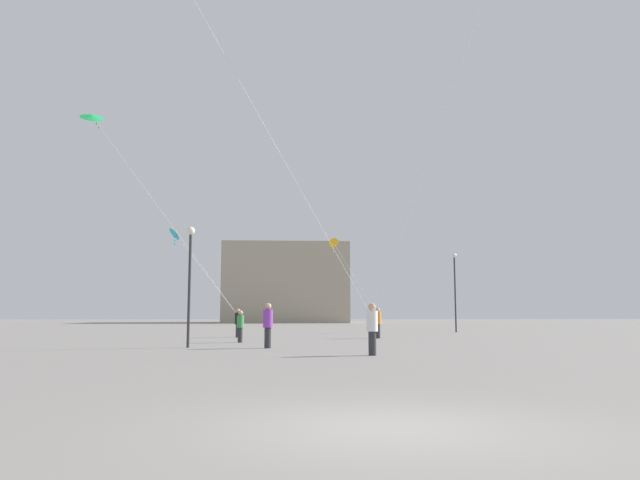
% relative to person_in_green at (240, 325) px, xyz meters
% --- Properties ---
extents(ground_plane, '(300.00, 300.00, 0.00)m').
position_rel_person_in_green_xyz_m(ground_plane, '(3.50, -23.01, -0.87)').
color(ground_plane, gray).
extents(person_in_green, '(0.35, 0.35, 1.59)m').
position_rel_person_in_green_xyz_m(person_in_green, '(0.00, 0.00, 0.00)').
color(person_in_green, '#2D2D33').
rests_on(person_in_green, ground_plane).
extents(person_in_black, '(0.38, 0.38, 1.72)m').
position_rel_person_in_green_xyz_m(person_in_black, '(-0.59, 6.42, 0.07)').
color(person_in_black, '#2D2D33').
rests_on(person_in_black, ground_plane).
extents(person_in_purple, '(0.41, 0.41, 1.87)m').
position_rel_person_in_green_xyz_m(person_in_purple, '(1.50, -5.09, 0.15)').
color(person_in_purple, '#2D2D33').
rests_on(person_in_purple, ground_plane).
extents(person_in_white, '(0.39, 0.39, 1.80)m').
position_rel_person_in_green_xyz_m(person_in_white, '(5.21, -9.76, 0.11)').
color(person_in_white, '#2D2D33').
rests_on(person_in_white, ground_plane).
extents(person_in_orange, '(0.39, 0.39, 1.77)m').
position_rel_person_in_green_xyz_m(person_in_orange, '(7.63, 4.62, 0.10)').
color(person_in_orange, '#2D2D33').
rests_on(person_in_orange, ground_plane).
extents(kite_cyan_diamond, '(3.84, 3.48, 4.94)m').
position_rel_person_in_green_xyz_m(kite_cyan_diamond, '(-3.92, 3.47, 4.95)').
color(kite_cyan_diamond, '#1EB2C6').
extents(kite_emerald_diamond, '(8.98, 4.00, 11.64)m').
position_rel_person_in_green_xyz_m(kite_emerald_diamond, '(-8.69, 3.22, 11.56)').
color(kite_emerald_diamond, green).
extents(kite_amber_diamond, '(2.34, 8.97, 5.63)m').
position_rel_person_in_green_xyz_m(kite_amber_diamond, '(5.78, 12.95, 5.57)').
color(kite_amber_diamond, yellow).
extents(building_left_hall, '(19.65, 14.60, 12.43)m').
position_rel_person_in_green_xyz_m(building_left_hall, '(2.50, 68.41, 5.35)').
color(building_left_hall, '#A39984').
rests_on(building_left_hall, ground_plane).
extents(lamppost_east, '(0.36, 0.36, 6.11)m').
position_rel_person_in_green_xyz_m(lamppost_east, '(15.39, 15.73, 3.11)').
color(lamppost_east, '#2D2D30').
rests_on(lamppost_east, ground_plane).
extents(lamppost_west, '(0.36, 0.36, 5.16)m').
position_rel_person_in_green_xyz_m(lamppost_west, '(-1.88, -4.47, 2.57)').
color(lamppost_west, '#2D2D30').
rests_on(lamppost_west, ground_plane).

